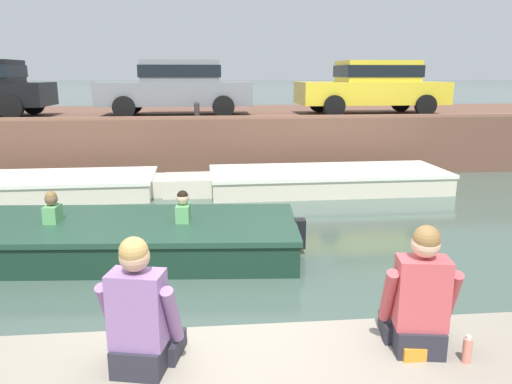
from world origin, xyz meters
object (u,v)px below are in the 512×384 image
boat_moored_west_cream (46,186)px  boat_moored_central_cream (316,180)px  motorboat_passing (93,238)px  mooring_bollard_mid (197,110)px  person_seated_left (141,318)px  car_left_inner_grey (177,85)px  bottle_drink (467,350)px  car_centre_yellow (373,85)px  person_seated_right (419,302)px

boat_moored_west_cream → boat_moored_central_cream: size_ratio=0.97×
motorboat_passing → mooring_bollard_mid: bearing=75.7°
boat_moored_west_cream → person_seated_left: person_seated_left is taller
boat_moored_west_cream → car_left_inner_grey: (2.88, 3.08, 2.17)m
boat_moored_west_cream → bottle_drink: bearing=-57.2°
car_centre_yellow → bottle_drink: car_centre_yellow is taller
boat_moored_west_cream → person_seated_left: size_ratio=6.73×
car_centre_yellow → mooring_bollard_mid: car_centre_yellow is taller
motorboat_passing → person_seated_right: size_ratio=7.24×
boat_moored_central_cream → boat_moored_west_cream: bearing=179.8°
car_left_inner_grey → mooring_bollard_mid: (0.56, -1.09, -0.61)m
car_left_inner_grey → bottle_drink: bearing=-77.3°
boat_moored_west_cream → car_centre_yellow: 9.37m
boat_moored_west_cream → person_seated_right: person_seated_right is taller
boat_moored_central_cream → person_seated_left: bearing=-110.0°
boat_moored_central_cream → person_seated_right: person_seated_right is taller
boat_moored_central_cream → motorboat_passing: 5.91m
boat_moored_central_cream → car_left_inner_grey: 5.07m
car_left_inner_grey → car_centre_yellow: same height
mooring_bollard_mid → person_seated_right: 10.47m
car_left_inner_grey → boat_moored_west_cream: bearing=-133.2°
car_centre_yellow → bottle_drink: (-3.09, -11.60, -1.55)m
car_left_inner_grey → mooring_bollard_mid: size_ratio=9.63×
boat_moored_central_cream → car_left_inner_grey: bearing=137.6°
motorboat_passing → person_seated_left: (1.32, -4.36, 0.86)m
boat_moored_west_cream → car_centre_yellow: (8.58, 3.08, 2.17)m
boat_moored_west_cream → mooring_bollard_mid: 4.27m
person_seated_left → mooring_bollard_mid: bearing=88.9°
car_left_inner_grey → bottle_drink: (2.61, -11.60, -1.55)m
boat_moored_central_cream → car_centre_yellow: size_ratio=1.55×
car_centre_yellow → boat_moored_west_cream: bearing=-160.3°
boat_moored_west_cream → mooring_bollard_mid: (3.44, 1.98, 1.57)m
motorboat_passing → bottle_drink: motorboat_passing is taller
car_centre_yellow → motorboat_passing: bearing=-133.3°
motorboat_passing → car_centre_yellow: bearing=46.7°
boat_moored_west_cream → car_left_inner_grey: car_left_inner_grey is taller
mooring_bollard_mid → person_seated_left: mooring_bollard_mid is taller
mooring_bollard_mid → boat_moored_west_cream: bearing=-150.0°
car_centre_yellow → boat_moored_central_cream: bearing=-126.7°
boat_moored_central_cream → car_centre_yellow: car_centre_yellow is taller
car_left_inner_grey → person_seated_right: (2.33, -11.39, -1.28)m
motorboat_passing → person_seated_left: bearing=-73.1°
boat_moored_central_cream → person_seated_right: 8.40m
car_centre_yellow → bottle_drink: size_ratio=21.12×
person_seated_left → person_seated_right: (1.98, 0.06, 0.00)m
car_centre_yellow → person_seated_right: (-3.37, -11.39, -1.28)m
car_left_inner_grey → mooring_bollard_mid: 1.37m
person_seated_right → boat_moored_west_cream: bearing=122.1°
motorboat_passing → car_centre_yellow: size_ratio=1.62×
car_left_inner_grey → person_seated_left: (0.35, -11.44, -1.28)m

